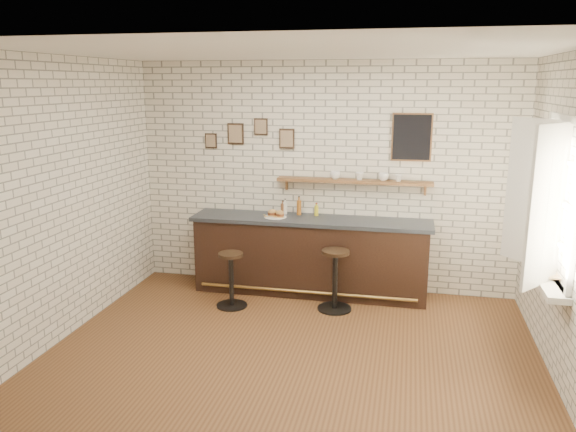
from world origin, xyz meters
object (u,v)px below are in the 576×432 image
(bar_stool_left, at_px, (231,278))
(shelf_cup_c, at_px, (383,177))
(book_lower, at_px, (544,276))
(bar_counter, at_px, (310,256))
(ciabatta_sandwich, at_px, (276,213))
(sandwich_plate, at_px, (275,217))
(shelf_cup_b, at_px, (359,176))
(bar_stool_right, at_px, (335,278))
(shelf_cup_a, at_px, (335,175))
(bitters_bottle_brown, at_px, (283,208))
(shelf_cup_d, at_px, (399,178))
(bitters_bottle_amber, at_px, (299,207))
(bitters_bottle_white, at_px, (285,208))
(condiment_bottle_yellow, at_px, (316,210))
(book_upper, at_px, (545,274))

(bar_stool_left, distance_m, shelf_cup_c, 2.30)
(bar_stool_left, height_order, book_lower, book_lower)
(bar_counter, bearing_deg, ciabatta_sandwich, -175.00)
(sandwich_plate, bearing_deg, shelf_cup_b, 12.84)
(bar_stool_right, relative_size, book_lower, 3.07)
(bar_counter, xyz_separation_m, bar_stool_right, (0.40, -0.51, -0.10))
(shelf_cup_a, height_order, shelf_cup_c, shelf_cup_a)
(shelf_cup_a, distance_m, book_lower, 2.87)
(shelf_cup_b, bearing_deg, ciabatta_sandwich, 115.70)
(shelf_cup_b, bearing_deg, bitters_bottle_brown, 104.82)
(shelf_cup_d, bearing_deg, bar_counter, 178.88)
(bar_stool_left, xyz_separation_m, shelf_cup_c, (1.77, 0.88, 1.18))
(bar_stool_left, bearing_deg, book_lower, -13.89)
(shelf_cup_a, bearing_deg, shelf_cup_d, -39.74)
(ciabatta_sandwich, relative_size, bar_stool_left, 0.39)
(bitters_bottle_brown, relative_size, bitters_bottle_amber, 0.74)
(bitters_bottle_white, xyz_separation_m, bar_stool_left, (-0.49, -0.85, -0.72))
(ciabatta_sandwich, xyz_separation_m, bitters_bottle_brown, (0.04, 0.20, 0.02))
(condiment_bottle_yellow, bearing_deg, bar_stool_left, -137.16)
(bar_counter, height_order, bar_stool_left, bar_counter)
(condiment_bottle_yellow, relative_size, shelf_cup_d, 1.89)
(book_lower, bearing_deg, condiment_bottle_yellow, 117.16)
(condiment_bottle_yellow, distance_m, shelf_cup_a, 0.53)
(condiment_bottle_yellow, xyz_separation_m, book_upper, (2.46, -1.70, -0.12))
(book_lower, bearing_deg, bitters_bottle_white, 121.24)
(shelf_cup_c, bearing_deg, shelf_cup_a, 122.74)
(ciabatta_sandwich, height_order, bar_stool_right, ciabatta_sandwich)
(bitters_bottle_amber, bearing_deg, bitters_bottle_brown, -180.00)
(bitters_bottle_white, height_order, book_upper, bitters_bottle_white)
(shelf_cup_b, height_order, book_lower, shelf_cup_b)
(bitters_bottle_brown, height_order, shelf_cup_c, shelf_cup_c)
(bitters_bottle_white, relative_size, book_lower, 0.84)
(ciabatta_sandwich, bearing_deg, bitters_bottle_brown, 78.52)
(bar_stool_left, height_order, shelf_cup_b, shelf_cup_b)
(shelf_cup_c, height_order, book_lower, shelf_cup_c)
(condiment_bottle_yellow, xyz_separation_m, book_lower, (2.46, -1.68, -0.14))
(bitters_bottle_white, distance_m, shelf_cup_a, 0.80)
(condiment_bottle_yellow, bearing_deg, bar_stool_right, -62.64)
(bitters_bottle_amber, height_order, shelf_cup_a, shelf_cup_a)
(bitters_bottle_brown, height_order, bitters_bottle_amber, bitters_bottle_amber)
(bitters_bottle_amber, distance_m, bar_stool_left, 1.32)
(shelf_cup_d, xyz_separation_m, book_lower, (1.42, -1.72, -0.60))
(ciabatta_sandwich, xyz_separation_m, book_upper, (2.95, -1.50, -0.10))
(bar_counter, distance_m, condiment_bottle_yellow, 0.60)
(bar_stool_left, bearing_deg, shelf_cup_b, 31.17)
(bar_stool_right, height_order, book_upper, book_upper)
(bitters_bottle_brown, bearing_deg, bar_counter, -22.02)
(sandwich_plate, relative_size, bar_stool_left, 0.41)
(ciabatta_sandwich, distance_m, shelf_cup_c, 1.45)
(bitters_bottle_white, height_order, book_lower, bitters_bottle_white)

